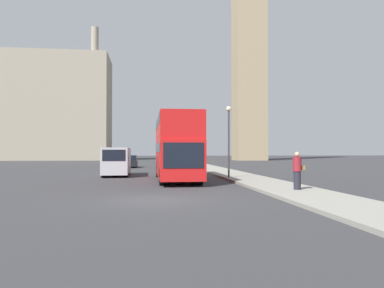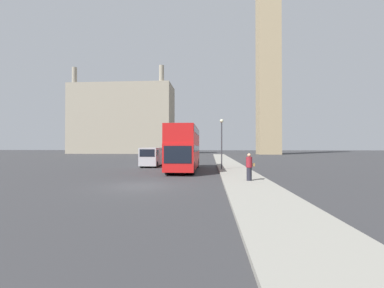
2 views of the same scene
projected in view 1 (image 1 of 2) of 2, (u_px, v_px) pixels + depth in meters
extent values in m
plane|color=#333335|center=(156.00, 200.00, 15.18)|extent=(300.00, 300.00, 0.00)
cube|color=gray|center=(310.00, 196.00, 15.96)|extent=(3.14, 120.00, 0.15)
cube|color=tan|center=(249.00, 38.00, 82.64)|extent=(6.50, 6.50, 54.24)
cube|color=#9E937F|center=(31.00, 108.00, 83.74)|extent=(34.41, 12.95, 23.49)
cylinder|color=#9E937F|center=(95.00, 39.00, 80.29)|extent=(1.55, 1.55, 5.17)
cube|color=red|center=(176.00, 159.00, 25.33)|extent=(2.52, 10.30, 2.32)
cube|color=red|center=(176.00, 129.00, 25.37)|extent=(2.52, 10.10, 1.65)
cube|color=black|center=(176.00, 148.00, 25.34)|extent=(2.56, 9.89, 0.55)
cube|color=black|center=(176.00, 123.00, 25.37)|extent=(2.56, 9.69, 0.55)
cube|color=black|center=(184.00, 155.00, 20.20)|extent=(2.22, 0.03, 1.39)
cylinder|color=black|center=(165.00, 175.00, 21.62)|extent=(0.71, 1.14, 1.14)
cylinder|color=black|center=(196.00, 175.00, 21.84)|extent=(0.71, 1.14, 1.14)
cylinder|color=black|center=(161.00, 169.00, 28.78)|extent=(0.71, 1.14, 1.14)
cylinder|color=black|center=(184.00, 169.00, 29.00)|extent=(0.71, 1.14, 1.14)
cube|color=#B2B7BC|center=(117.00, 161.00, 29.94)|extent=(1.97, 5.38, 2.05)
cube|color=black|center=(114.00, 155.00, 27.27)|extent=(1.68, 0.02, 0.82)
cube|color=black|center=(115.00, 155.00, 28.21)|extent=(2.00, 0.97, 0.66)
cylinder|color=black|center=(105.00, 173.00, 28.02)|extent=(0.49, 0.74, 0.74)
cylinder|color=black|center=(125.00, 172.00, 28.20)|extent=(0.49, 0.74, 0.74)
cylinder|color=black|center=(110.00, 170.00, 31.65)|extent=(0.49, 0.74, 0.74)
cylinder|color=black|center=(127.00, 170.00, 31.83)|extent=(0.49, 0.74, 0.74)
cylinder|color=#23232D|center=(297.00, 180.00, 17.77)|extent=(0.34, 0.34, 0.87)
cylinder|color=maroon|center=(297.00, 164.00, 17.79)|extent=(0.40, 0.40, 0.69)
sphere|color=tan|center=(297.00, 154.00, 17.80)|extent=(0.24, 0.24, 0.24)
cube|color=olive|center=(303.00, 168.00, 17.82)|extent=(0.12, 0.24, 0.20)
cylinder|color=#38383D|center=(229.00, 144.00, 26.12)|extent=(0.12, 0.12, 4.61)
sphere|color=beige|center=(229.00, 109.00, 26.17)|extent=(0.36, 0.36, 0.36)
cube|color=black|center=(130.00, 163.00, 45.49)|extent=(1.70, 4.23, 0.70)
cube|color=black|center=(130.00, 158.00, 45.60)|extent=(1.53, 2.03, 0.61)
cylinder|color=black|center=(124.00, 165.00, 44.06)|extent=(0.37, 0.65, 0.65)
cylinder|color=black|center=(135.00, 165.00, 44.22)|extent=(0.37, 0.65, 0.65)
cylinder|color=black|center=(125.00, 164.00, 46.75)|extent=(0.37, 0.65, 0.65)
cylinder|color=black|center=(136.00, 164.00, 46.91)|extent=(0.37, 0.65, 0.65)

